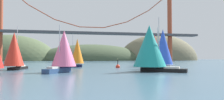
{
  "coord_description": "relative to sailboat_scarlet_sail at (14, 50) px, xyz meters",
  "views": [
    {
      "loc": [
        -13.9,
        -27.74,
        2.87
      ],
      "look_at": [
        0.0,
        37.97,
        5.03
      ],
      "focal_mm": 33.71,
      "sensor_mm": 36.0,
      "label": 1
    }
  ],
  "objects": [
    {
      "name": "headland_center",
      "position": [
        30.25,
        113.77,
        -4.33
      ],
      "size": [
        87.58,
        44.0,
        24.85
      ],
      "primitive_type": "ellipsoid",
      "color": "#425138",
      "rests_on": "ground_plane"
    },
    {
      "name": "sailboat_pink_spinnaker",
      "position": [
        10.61,
        -8.73,
        -0.13
      ],
      "size": [
        6.8,
        7.8,
        8.69
      ],
      "color": "navy",
      "rests_on": "ground_plane"
    },
    {
      "name": "headland_right",
      "position": [
        85.25,
        113.77,
        -4.33
      ],
      "size": [
        66.66,
        44.0,
        42.33
      ],
      "primitive_type": "ellipsoid",
      "color": "#6B664C",
      "rests_on": "ground_plane"
    },
    {
      "name": "suspension_bridge",
      "position": [
        25.25,
        73.77,
        14.6
      ],
      "size": [
        135.39,
        6.0,
        43.52
      ],
      "color": "#A34228",
      "rests_on": "ground_plane"
    },
    {
      "name": "sailboat_teal_sail",
      "position": [
        27.13,
        -10.4,
        0.51
      ],
      "size": [
        10.73,
        9.57,
        10.46
      ],
      "color": "black",
      "rests_on": "ground_plane"
    },
    {
      "name": "sailboat_scarlet_sail",
      "position": [
        0.0,
        0.0,
        0.0
      ],
      "size": [
        5.08,
        7.94,
        9.74
      ],
      "color": "black",
      "rests_on": "ground_plane"
    },
    {
      "name": "ground_plane",
      "position": [
        25.25,
        -21.23,
        -4.33
      ],
      "size": [
        360.0,
        360.0,
        0.0
      ],
      "primitive_type": "plane",
      "color": "#426075"
    },
    {
      "name": "sailboat_orange_sail",
      "position": [
        13.82,
        9.69,
        -0.19
      ],
      "size": [
        7.26,
        4.84,
        9.13
      ],
      "color": "#191E4C",
      "rests_on": "ground_plane"
    },
    {
      "name": "channel_buoy",
      "position": [
        24.14,
        4.2,
        -3.96
      ],
      "size": [
        1.1,
        1.1,
        2.64
      ],
      "color": "red",
      "rests_on": "ground_plane"
    },
    {
      "name": "sailboat_crimson_sail",
      "position": [
        36.81,
        9.76,
        0.64
      ],
      "size": [
        7.53,
        10.64,
        10.57
      ],
      "color": "white",
      "rests_on": "ground_plane"
    },
    {
      "name": "sailboat_blue_spinnaker",
      "position": [
        34.3,
        -0.84,
        0.76
      ],
      "size": [
        8.41,
        5.27,
        10.07
      ],
      "color": "black",
      "rests_on": "ground_plane"
    },
    {
      "name": "headland_left",
      "position": [
        -29.75,
        113.77,
        -4.33
      ],
      "size": [
        66.36,
        44.0,
        37.32
      ],
      "primitive_type": "ellipsoid",
      "color": "#4C5B3D",
      "rests_on": "ground_plane"
    }
  ]
}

